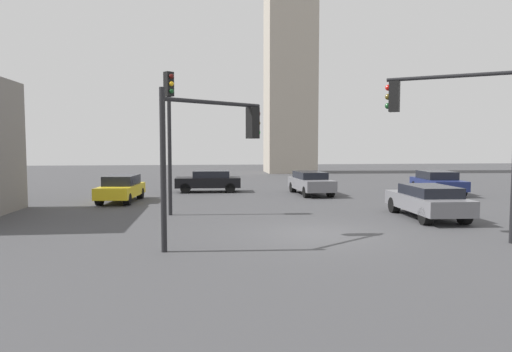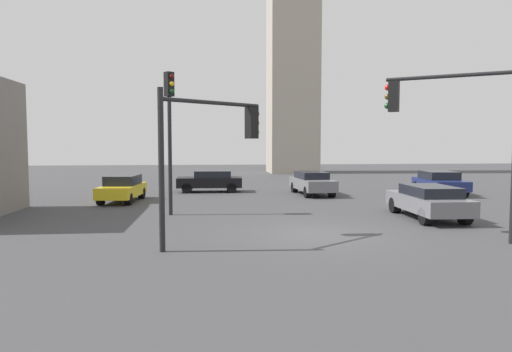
{
  "view_description": "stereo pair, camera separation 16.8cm",
  "coord_description": "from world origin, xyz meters",
  "px_view_note": "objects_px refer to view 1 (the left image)",
  "views": [
    {
      "loc": [
        -3.68,
        -14.49,
        2.98
      ],
      "look_at": [
        -1.67,
        3.61,
        1.7
      ],
      "focal_mm": 31.61,
      "sensor_mm": 36.0,
      "label": 1
    },
    {
      "loc": [
        -3.51,
        -14.51,
        2.98
      ],
      "look_at": [
        -1.67,
        3.61,
        1.7
      ],
      "focal_mm": 31.61,
      "sensor_mm": 36.0,
      "label": 2
    }
  ],
  "objects_px": {
    "car_2": "(437,182)",
    "car_3": "(121,188)",
    "traffic_light_2": "(169,117)",
    "car_4": "(209,181)",
    "car_0": "(427,200)",
    "traffic_light_1": "(453,116)",
    "car_1": "(311,182)",
    "traffic_light_0": "(214,137)"
  },
  "relations": [
    {
      "from": "car_4",
      "to": "car_3",
      "type": "bearing_deg",
      "value": 45.32
    },
    {
      "from": "traffic_light_0",
      "to": "car_4",
      "type": "bearing_deg",
      "value": 54.91
    },
    {
      "from": "car_2",
      "to": "car_3",
      "type": "xyz_separation_m",
      "value": [
        -18.16,
        -1.58,
        -0.02
      ]
    },
    {
      "from": "traffic_light_2",
      "to": "car_0",
      "type": "bearing_deg",
      "value": 41.59
    },
    {
      "from": "car_2",
      "to": "car_4",
      "type": "xyz_separation_m",
      "value": [
        -13.6,
        2.78,
        -0.03
      ]
    },
    {
      "from": "traffic_light_1",
      "to": "car_0",
      "type": "relative_size",
      "value": 1.2
    },
    {
      "from": "car_2",
      "to": "traffic_light_2",
      "type": "bearing_deg",
      "value": -60.86
    },
    {
      "from": "traffic_light_1",
      "to": "car_1",
      "type": "bearing_deg",
      "value": -50.94
    },
    {
      "from": "traffic_light_0",
      "to": "traffic_light_1",
      "type": "relative_size",
      "value": 0.83
    },
    {
      "from": "car_0",
      "to": "car_3",
      "type": "distance_m",
      "value": 14.89
    },
    {
      "from": "traffic_light_2",
      "to": "car_1",
      "type": "xyz_separation_m",
      "value": [
        7.66,
        7.0,
        -3.38
      ]
    },
    {
      "from": "car_2",
      "to": "car_0",
      "type": "bearing_deg",
      "value": -24.0
    },
    {
      "from": "car_2",
      "to": "traffic_light_0",
      "type": "bearing_deg",
      "value": -42.04
    },
    {
      "from": "car_1",
      "to": "car_0",
      "type": "bearing_deg",
      "value": 12.81
    },
    {
      "from": "car_2",
      "to": "car_3",
      "type": "distance_m",
      "value": 18.23
    },
    {
      "from": "car_4",
      "to": "car_0",
      "type": "bearing_deg",
      "value": 129.67
    },
    {
      "from": "traffic_light_2",
      "to": "car_2",
      "type": "bearing_deg",
      "value": 75.01
    },
    {
      "from": "car_0",
      "to": "car_3",
      "type": "bearing_deg",
      "value": 65.02
    },
    {
      "from": "traffic_light_1",
      "to": "car_3",
      "type": "bearing_deg",
      "value": -8.81
    },
    {
      "from": "traffic_light_0",
      "to": "car_1",
      "type": "distance_m",
      "value": 14.12
    },
    {
      "from": "car_1",
      "to": "car_2",
      "type": "height_order",
      "value": "car_2"
    },
    {
      "from": "traffic_light_2",
      "to": "traffic_light_0",
      "type": "bearing_deg",
      "value": -20.34
    },
    {
      "from": "traffic_light_1",
      "to": "car_2",
      "type": "relative_size",
      "value": 1.22
    },
    {
      "from": "traffic_light_0",
      "to": "car_3",
      "type": "xyz_separation_m",
      "value": [
        -4.64,
        10.39,
        -2.49
      ]
    },
    {
      "from": "car_2",
      "to": "car_4",
      "type": "height_order",
      "value": "car_2"
    },
    {
      "from": "car_2",
      "to": "car_3",
      "type": "bearing_deg",
      "value": -78.58
    },
    {
      "from": "car_0",
      "to": "car_3",
      "type": "height_order",
      "value": "car_3"
    },
    {
      "from": "car_1",
      "to": "car_4",
      "type": "xyz_separation_m",
      "value": [
        -6.0,
        2.16,
        -0.02
      ]
    },
    {
      "from": "traffic_light_1",
      "to": "car_0",
      "type": "bearing_deg",
      "value": -75.03
    },
    {
      "from": "car_2",
      "to": "car_3",
      "type": "height_order",
      "value": "car_2"
    },
    {
      "from": "car_1",
      "to": "car_2",
      "type": "distance_m",
      "value": 7.63
    },
    {
      "from": "traffic_light_0",
      "to": "traffic_light_2",
      "type": "height_order",
      "value": "traffic_light_2"
    },
    {
      "from": "traffic_light_1",
      "to": "car_0",
      "type": "height_order",
      "value": "traffic_light_1"
    },
    {
      "from": "car_0",
      "to": "car_4",
      "type": "relative_size",
      "value": 1.12
    },
    {
      "from": "car_3",
      "to": "car_1",
      "type": "bearing_deg",
      "value": 106.77
    },
    {
      "from": "car_3",
      "to": "car_4",
      "type": "distance_m",
      "value": 6.31
    },
    {
      "from": "car_0",
      "to": "car_2",
      "type": "height_order",
      "value": "car_2"
    },
    {
      "from": "traffic_light_1",
      "to": "traffic_light_2",
      "type": "xyz_separation_m",
      "value": [
        -9.21,
        5.7,
        0.26
      ]
    },
    {
      "from": "car_3",
      "to": "traffic_light_2",
      "type": "bearing_deg",
      "value": 36.16
    },
    {
      "from": "traffic_light_0",
      "to": "car_2",
      "type": "relative_size",
      "value": 1.01
    },
    {
      "from": "car_0",
      "to": "car_1",
      "type": "height_order",
      "value": "car_1"
    },
    {
      "from": "car_1",
      "to": "car_3",
      "type": "bearing_deg",
      "value": -82.21
    }
  ]
}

